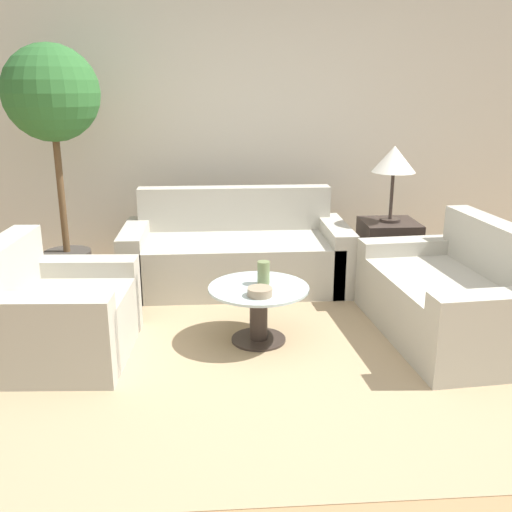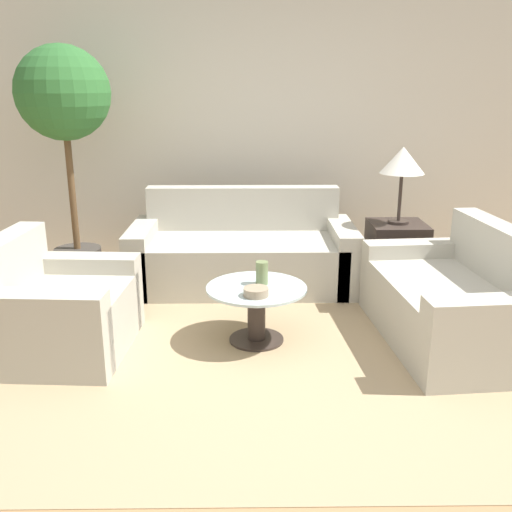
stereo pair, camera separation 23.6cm
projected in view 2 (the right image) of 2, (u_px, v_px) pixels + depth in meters
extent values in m
plane|color=#9E754C|center=(273.00, 388.00, 3.40)|extent=(14.00, 14.00, 0.00)
cube|color=beige|center=(263.00, 130.00, 5.72)|extent=(10.00, 0.06, 2.60)
cube|color=tan|center=(256.00, 340.00, 4.02)|extent=(3.68, 3.32, 0.01)
cube|color=#B2AD9E|center=(243.00, 262.00, 5.07)|extent=(1.76, 0.90, 0.44)
cube|color=#B2AD9E|center=(243.00, 231.00, 5.36)|extent=(1.76, 0.18, 0.83)
cube|color=#B2AD9E|center=(143.00, 256.00, 5.04)|extent=(0.20, 0.90, 0.55)
cube|color=#B2AD9E|center=(342.00, 256.00, 5.06)|extent=(0.20, 0.90, 0.55)
cube|color=#B2AD9E|center=(65.00, 320.00, 3.83)|extent=(0.88, 0.82, 0.44)
cube|color=#B2AD9E|center=(14.00, 294.00, 3.79)|extent=(0.23, 0.79, 0.80)
cube|color=#B2AD9E|center=(40.00, 336.00, 3.44)|extent=(0.84, 0.25, 0.55)
cube|color=#B2AD9E|center=(84.00, 292.00, 4.18)|extent=(0.84, 0.25, 0.55)
cube|color=#B2AD9E|center=(448.00, 311.00, 3.97)|extent=(0.96, 1.32, 0.44)
cube|color=#B2AD9E|center=(498.00, 284.00, 3.94)|extent=(0.28, 1.26, 0.82)
cube|color=#B2AD9E|center=(416.00, 275.00, 4.54)|extent=(0.87, 0.27, 0.55)
cube|color=#B2AD9E|center=(494.00, 342.00, 3.35)|extent=(0.87, 0.27, 0.55)
cylinder|color=#332823|center=(256.00, 339.00, 4.02)|extent=(0.38, 0.38, 0.02)
cylinder|color=#332823|center=(256.00, 315.00, 3.96)|extent=(0.13, 0.13, 0.39)
cylinder|color=#B2C6C6|center=(256.00, 288.00, 3.91)|extent=(0.69, 0.69, 0.02)
cube|color=#332823|center=(396.00, 255.00, 5.03)|extent=(0.48, 0.48, 0.58)
cylinder|color=#332823|center=(398.00, 222.00, 4.94)|extent=(0.18, 0.18, 0.02)
cylinder|color=#332823|center=(400.00, 197.00, 4.88)|extent=(0.03, 0.03, 0.41)
cone|color=white|center=(403.00, 160.00, 4.79)|extent=(0.37, 0.37, 0.22)
cylinder|color=#3D3833|center=(79.00, 263.00, 5.29)|extent=(0.42, 0.42, 0.29)
cylinder|color=brown|center=(72.00, 186.00, 5.08)|extent=(0.06, 0.06, 1.16)
sphere|color=#2D662D|center=(63.00, 93.00, 4.85)|extent=(0.81, 0.81, 0.81)
cylinder|color=#6B7A4C|center=(262.00, 273.00, 3.94)|extent=(0.09, 0.09, 0.16)
cylinder|color=gray|center=(256.00, 292.00, 3.73)|extent=(0.17, 0.17, 0.06)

